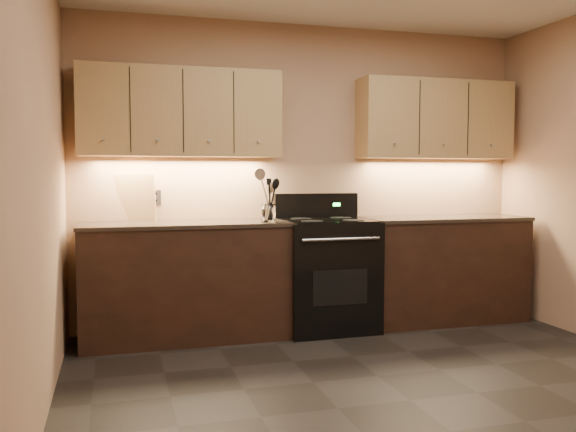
# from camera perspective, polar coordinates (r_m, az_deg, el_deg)

# --- Properties ---
(floor) EXTENTS (4.00, 4.00, 0.00)m
(floor) POSITION_cam_1_polar(r_m,az_deg,el_deg) (3.76, 11.35, -16.56)
(floor) COLOR black
(floor) RESTS_ON ground
(wall_back) EXTENTS (4.00, 0.04, 2.60)m
(wall_back) POSITION_cam_1_polar(r_m,az_deg,el_deg) (5.37, 1.70, 3.85)
(wall_back) COLOR tan
(wall_back) RESTS_ON ground
(wall_left) EXTENTS (0.04, 4.00, 2.60)m
(wall_left) POSITION_cam_1_polar(r_m,az_deg,el_deg) (3.14, -22.78, 3.43)
(wall_left) COLOR tan
(wall_left) RESTS_ON ground
(counter_left) EXTENTS (1.62, 0.62, 0.93)m
(counter_left) POSITION_cam_1_polar(r_m,az_deg,el_deg) (4.92, -9.59, -5.98)
(counter_left) COLOR black
(counter_left) RESTS_ON ground
(counter_right) EXTENTS (1.46, 0.62, 0.93)m
(counter_right) POSITION_cam_1_polar(r_m,az_deg,el_deg) (5.64, 14.17, -4.77)
(counter_right) COLOR black
(counter_right) RESTS_ON ground
(stove) EXTENTS (0.76, 0.68, 1.14)m
(stove) POSITION_cam_1_polar(r_m,az_deg,el_deg) (5.16, 3.61, -5.32)
(stove) COLOR black
(stove) RESTS_ON ground
(upper_cab_left) EXTENTS (1.60, 0.30, 0.70)m
(upper_cab_left) POSITION_cam_1_polar(r_m,az_deg,el_deg) (5.02, -9.97, 9.49)
(upper_cab_left) COLOR tan
(upper_cab_left) RESTS_ON wall_back
(upper_cab_right) EXTENTS (1.44, 0.30, 0.70)m
(upper_cab_right) POSITION_cam_1_polar(r_m,az_deg,el_deg) (5.73, 13.64, 8.75)
(upper_cab_right) COLOR tan
(upper_cab_right) RESTS_ON wall_back
(outlet_plate) EXTENTS (0.08, 0.01, 0.12)m
(outlet_plate) POSITION_cam_1_polar(r_m,az_deg,el_deg) (5.13, -12.27, 1.74)
(outlet_plate) COLOR #B2B5BA
(outlet_plate) RESTS_ON wall_back
(utensil_crock) EXTENTS (0.15, 0.15, 0.14)m
(utensil_crock) POSITION_cam_1_polar(r_m,az_deg,el_deg) (4.85, -1.83, 0.22)
(utensil_crock) COLOR white
(utensil_crock) RESTS_ON counter_left
(cutting_board) EXTENTS (0.31, 0.14, 0.38)m
(cutting_board) POSITION_cam_1_polar(r_m,az_deg,el_deg) (5.10, -13.99, 1.71)
(cutting_board) COLOR tan
(cutting_board) RESTS_ON counter_left
(wooden_spoon) EXTENTS (0.11, 0.08, 0.29)m
(wooden_spoon) POSITION_cam_1_polar(r_m,az_deg,el_deg) (4.84, -2.04, 1.34)
(wooden_spoon) COLOR tan
(wooden_spoon) RESTS_ON utensil_crock
(black_spoon) EXTENTS (0.12, 0.13, 0.34)m
(black_spoon) POSITION_cam_1_polar(r_m,az_deg,el_deg) (4.86, -1.87, 1.60)
(black_spoon) COLOR black
(black_spoon) RESTS_ON utensil_crock
(black_turner) EXTENTS (0.11, 0.14, 0.35)m
(black_turner) POSITION_cam_1_polar(r_m,az_deg,el_deg) (4.82, -1.66, 1.65)
(black_turner) COLOR black
(black_turner) RESTS_ON utensil_crock
(steel_spatula) EXTENTS (0.19, 0.11, 0.41)m
(steel_spatula) POSITION_cam_1_polar(r_m,az_deg,el_deg) (4.85, -1.53, 1.99)
(steel_spatula) COLOR silver
(steel_spatula) RESTS_ON utensil_crock
(steel_skimmer) EXTENTS (0.20, 0.10, 0.41)m
(steel_skimmer) POSITION_cam_1_polar(r_m,az_deg,el_deg) (4.83, -1.41, 2.02)
(steel_skimmer) COLOR silver
(steel_skimmer) RESTS_ON utensil_crock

